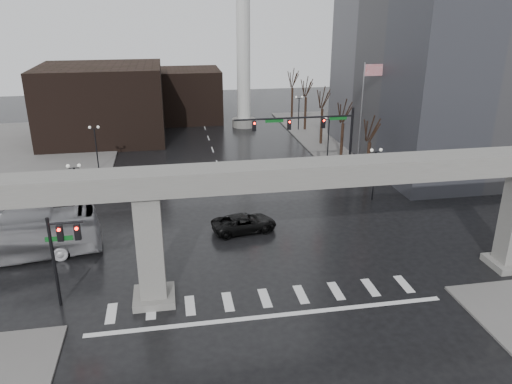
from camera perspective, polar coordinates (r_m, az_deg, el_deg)
ground at (r=33.67m, az=0.68°, el=-11.11°), size 160.00×160.00×0.00m
sidewalk_ne at (r=73.51m, az=15.58°, el=6.16°), size 28.00×36.00×0.15m
sidewalk_nw at (r=69.56m, az=-27.05°, el=3.79°), size 28.00×36.00×0.15m
elevated_guideway at (r=30.83m, az=3.05°, el=0.03°), size 48.00×2.60×8.70m
building_far_left at (r=71.71m, az=-17.12°, el=9.69°), size 16.00×14.00×10.00m
building_far_mid at (r=81.29m, az=-7.75°, el=10.93°), size 10.00×10.00×8.00m
smokestack at (r=75.03m, az=-1.46°, el=17.48°), size 3.60×3.60×30.00m
signal_mast_arm at (r=50.45m, az=6.79°, el=6.99°), size 12.12×0.43×8.00m
signal_left_pole at (r=32.41m, az=-21.37°, el=-5.82°), size 2.30×0.30×6.00m
flagpole_assembly at (r=55.12m, az=12.28°, el=9.66°), size 2.06×0.12×12.00m
lamp_right_0 at (r=48.28m, az=13.44°, el=3.01°), size 1.22×0.32×5.11m
lamp_right_1 at (r=60.86m, az=8.31°, el=7.04°), size 1.22×0.32×5.11m
lamp_right_2 at (r=73.95m, az=4.93°, el=9.64°), size 1.22×0.32×5.11m
lamp_left_0 at (r=45.14m, az=-19.90°, el=1.05°), size 1.22×0.32×5.11m
lamp_left_1 at (r=58.40m, az=-17.88°, el=5.65°), size 1.22×0.32×5.11m
lamp_left_2 at (r=71.94m, az=-16.59°, el=8.54°), size 1.22×0.32×5.11m
tree_right_0 at (r=52.40m, az=12.72°, el=3.69°), size 1.09×1.58×7.50m
tree_right_1 at (r=59.53m, az=9.82°, el=6.02°), size 1.09×1.61×7.67m
tree_right_2 at (r=66.86m, az=7.54°, el=7.84°), size 1.10×1.63×7.85m
tree_right_3 at (r=74.33m, az=5.69°, el=9.28°), size 1.11×1.66×8.02m
tree_right_4 at (r=81.90m, az=4.17°, el=10.46°), size 1.12×1.69×8.19m
pickup_truck at (r=41.27m, az=-1.35°, el=-3.59°), size 5.64×3.23×1.48m
city_bus at (r=40.69m, az=-26.16°, el=-4.71°), size 12.73×4.32×3.48m
far_car at (r=52.46m, az=-4.66°, el=1.70°), size 2.18×3.99×1.29m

